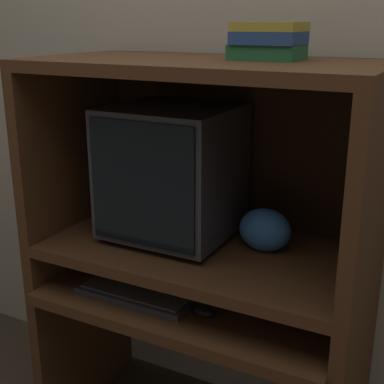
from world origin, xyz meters
TOP-DOWN VIEW (x-y plane):
  - wall_back at (0.00, 0.60)m, footprint 6.00×0.06m
  - desk_base at (0.00, 0.23)m, footprint 1.04×0.57m
  - desk_monitor_shelf at (0.00, 0.27)m, footprint 1.04×0.54m
  - hutch_upper at (0.00, 0.31)m, footprint 1.04×0.54m
  - crt_monitor at (-0.12, 0.30)m, footprint 0.39×0.37m
  - keyboard at (-0.16, 0.12)m, footprint 0.38×0.14m
  - mouse at (0.08, 0.12)m, footprint 0.06×0.04m
  - snack_bag at (0.19, 0.33)m, footprint 0.16×0.12m
  - book_stack at (0.17, 0.34)m, footprint 0.19×0.16m

SIDE VIEW (x-z plane):
  - desk_base at x=0.00m, z-range 0.09..0.70m
  - keyboard at x=-0.16m, z-range 0.61..0.64m
  - mouse at x=0.08m, z-range 0.61..0.64m
  - desk_monitor_shelf at x=0.00m, z-range 0.66..0.81m
  - snack_bag at x=0.19m, z-range 0.77..0.90m
  - crt_monitor at x=-0.12m, z-range 0.77..1.21m
  - hutch_upper at x=0.00m, z-range 0.87..1.45m
  - wall_back at x=0.00m, z-range 0.00..2.60m
  - book_stack at x=0.17m, z-range 1.35..1.45m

